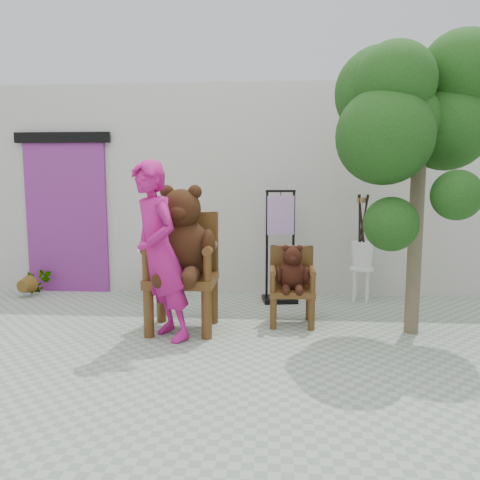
% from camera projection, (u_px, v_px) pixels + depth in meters
% --- Properties ---
extents(ground_plane, '(60.00, 60.00, 0.00)m').
position_uv_depth(ground_plane, '(269.00, 362.00, 4.24)').
color(ground_plane, '#98A090').
rests_on(ground_plane, ground).
extents(back_wall, '(9.00, 1.00, 3.00)m').
position_uv_depth(back_wall, '(272.00, 190.00, 7.12)').
color(back_wall, beige).
rests_on(back_wall, ground).
extents(doorway, '(1.40, 0.11, 2.33)m').
position_uv_depth(doorway, '(67.00, 213.00, 6.85)').
color(doorway, '#7B297A').
rests_on(doorway, ground).
extents(chair_big, '(0.77, 0.84, 1.59)m').
position_uv_depth(chair_big, '(182.00, 249.00, 5.08)').
color(chair_big, '#44280E').
rests_on(chair_big, ground).
extents(chair_small, '(0.50, 0.50, 0.92)m').
position_uv_depth(chair_small, '(292.00, 277.00, 5.32)').
color(chair_small, '#44280E').
rests_on(chair_small, ground).
extents(person, '(0.77, 0.79, 1.83)m').
position_uv_depth(person, '(160.00, 253.00, 4.71)').
color(person, '#B31674').
rests_on(person, ground).
extents(cafe_table, '(0.60, 0.60, 0.70)m').
position_uv_depth(cafe_table, '(160.00, 268.00, 6.42)').
color(cafe_table, white).
rests_on(cafe_table, ground).
extents(display_stand, '(0.50, 0.42, 1.51)m').
position_uv_depth(display_stand, '(280.00, 259.00, 6.31)').
color(display_stand, black).
rests_on(display_stand, ground).
extents(stool_bucket, '(0.32, 0.32, 1.45)m').
position_uv_depth(stool_bucket, '(362.00, 254.00, 6.36)').
color(stool_bucket, white).
rests_on(stool_bucket, ground).
extents(tree, '(1.71, 1.72, 3.14)m').
position_uv_depth(tree, '(408.00, 110.00, 4.76)').
color(tree, '#4C402D').
rests_on(tree, ground).
extents(potted_plant, '(0.43, 0.39, 0.43)m').
position_uv_depth(potted_plant, '(33.00, 281.00, 6.68)').
color(potted_plant, black).
rests_on(potted_plant, ground).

